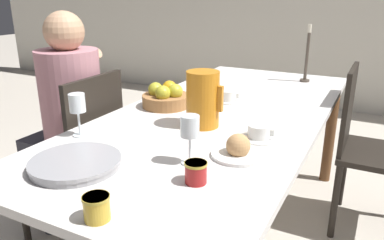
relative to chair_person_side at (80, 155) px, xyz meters
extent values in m
plane|color=beige|center=(0.65, 0.30, -0.49)|extent=(20.00, 20.00, 0.00)
cube|color=silver|center=(0.65, 0.30, 0.23)|extent=(0.92, 2.09, 0.03)
cylinder|color=brown|center=(0.25, 1.29, -0.14)|extent=(0.07, 0.07, 0.71)
cylinder|color=brown|center=(1.05, 1.29, -0.14)|extent=(0.07, 0.07, 0.71)
cylinder|color=black|center=(-0.26, -0.18, -0.27)|extent=(0.04, 0.04, 0.44)
cylinder|color=black|center=(-0.26, 0.18, -0.27)|extent=(0.04, 0.04, 0.44)
cylinder|color=black|center=(0.11, -0.18, -0.27)|extent=(0.04, 0.04, 0.44)
cylinder|color=black|center=(0.11, 0.18, -0.27)|extent=(0.04, 0.04, 0.44)
cube|color=black|center=(-0.07, 0.00, -0.04)|extent=(0.42, 0.42, 0.03)
cube|color=black|center=(0.13, 0.00, 0.20)|extent=(0.03, 0.39, 0.44)
cylinder|color=black|center=(1.18, 0.98, -0.27)|extent=(0.04, 0.04, 0.44)
cylinder|color=black|center=(1.18, 0.61, -0.27)|extent=(0.04, 0.04, 0.44)
cube|color=black|center=(1.37, 0.80, -0.04)|extent=(0.42, 0.42, 0.03)
cube|color=black|center=(1.17, 0.80, 0.20)|extent=(0.03, 0.39, 0.44)
cylinder|color=#33333D|center=(-0.22, -0.05, -0.26)|extent=(0.09, 0.09, 0.47)
cylinder|color=#33333D|center=(-0.22, 0.11, -0.26)|extent=(0.09, 0.09, 0.47)
cube|color=#33333D|center=(-0.14, 0.03, 0.02)|extent=(0.30, 0.34, 0.11)
cylinder|color=#B77A84|center=(-0.05, 0.03, 0.29)|extent=(0.30, 0.30, 0.46)
sphere|color=tan|center=(-0.05, 0.03, 0.61)|extent=(0.19, 0.19, 0.19)
cylinder|color=tan|center=(-0.15, 0.24, 0.41)|extent=(0.25, 0.06, 0.20)
cylinder|color=orange|center=(0.66, 0.07, 0.36)|extent=(0.14, 0.14, 0.24)
cube|color=orange|center=(0.74, 0.07, 0.37)|extent=(0.02, 0.02, 0.11)
cone|color=orange|center=(0.60, 0.07, 0.46)|extent=(0.04, 0.04, 0.04)
cylinder|color=white|center=(0.27, -0.26, 0.25)|extent=(0.06, 0.06, 0.00)
cylinder|color=white|center=(0.27, -0.26, 0.30)|extent=(0.01, 0.01, 0.09)
cylinder|color=white|center=(0.27, -0.26, 0.38)|extent=(0.06, 0.06, 0.07)
cylinder|color=white|center=(0.78, -0.28, 0.25)|extent=(0.06, 0.06, 0.00)
cylinder|color=white|center=(0.78, -0.28, 0.29)|extent=(0.01, 0.01, 0.09)
cylinder|color=white|center=(0.78, -0.28, 0.38)|extent=(0.06, 0.06, 0.07)
cylinder|color=orange|center=(0.78, -0.28, 0.36)|extent=(0.05, 0.05, 0.04)
cylinder|color=white|center=(0.92, 0.03, 0.25)|extent=(0.15, 0.15, 0.01)
cylinder|color=white|center=(0.92, 0.03, 0.28)|extent=(0.09, 0.09, 0.05)
cube|color=white|center=(0.97, 0.03, 0.28)|extent=(0.01, 0.01, 0.03)
cylinder|color=white|center=(0.61, 0.47, 0.25)|extent=(0.15, 0.15, 0.01)
cylinder|color=white|center=(0.61, 0.47, 0.28)|extent=(0.09, 0.09, 0.05)
cube|color=white|center=(0.66, 0.47, 0.28)|extent=(0.01, 0.01, 0.03)
cylinder|color=#9E9EA3|center=(0.47, -0.48, 0.25)|extent=(0.29, 0.29, 0.02)
cylinder|color=#9E9EA3|center=(0.47, -0.48, 0.27)|extent=(0.29, 0.29, 0.01)
cylinder|color=white|center=(0.90, -0.16, 0.25)|extent=(0.19, 0.19, 0.01)
sphere|color=tan|center=(0.90, -0.16, 0.28)|extent=(0.08, 0.08, 0.08)
cylinder|color=#A81E1E|center=(0.86, -0.39, 0.28)|extent=(0.07, 0.07, 0.07)
cylinder|color=gold|center=(0.86, -0.39, 0.31)|extent=(0.07, 0.07, 0.01)
cylinder|color=gold|center=(0.72, -0.68, 0.28)|extent=(0.07, 0.07, 0.07)
cylinder|color=gold|center=(0.72, -0.68, 0.31)|extent=(0.07, 0.07, 0.01)
cylinder|color=#9E6B3D|center=(0.37, 0.24, 0.27)|extent=(0.23, 0.23, 0.06)
sphere|color=gold|center=(0.42, 0.24, 0.33)|extent=(0.07, 0.07, 0.07)
sphere|color=gold|center=(0.36, 0.29, 0.33)|extent=(0.07, 0.07, 0.07)
sphere|color=gold|center=(0.32, 0.23, 0.33)|extent=(0.07, 0.07, 0.07)
sphere|color=gold|center=(0.39, 0.19, 0.33)|extent=(0.07, 0.07, 0.07)
cylinder|color=#4C4238|center=(0.87, 1.12, 0.25)|extent=(0.06, 0.06, 0.01)
cylinder|color=#4C4238|center=(0.87, 1.12, 0.40)|extent=(0.02, 0.02, 0.29)
cylinder|color=beige|center=(0.87, 1.12, 0.57)|extent=(0.02, 0.02, 0.05)
camera|label=1|loc=(1.30, -1.29, 0.78)|focal=35.00mm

